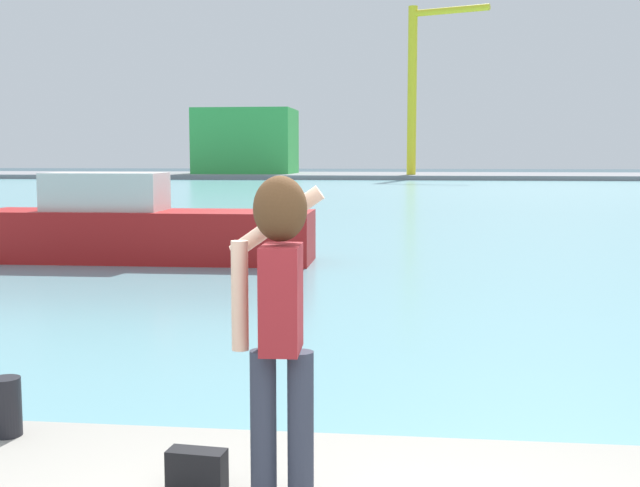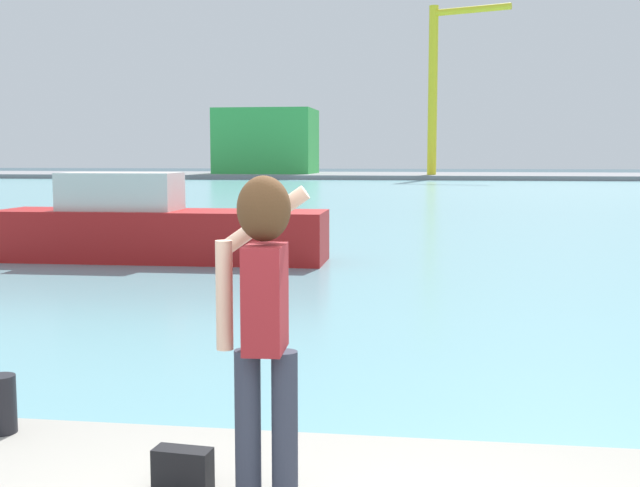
{
  "view_description": "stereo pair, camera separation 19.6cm",
  "coord_description": "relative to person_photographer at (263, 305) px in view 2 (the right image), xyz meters",
  "views": [
    {
      "loc": [
        0.42,
        -3.18,
        2.54
      ],
      "look_at": [
        -0.43,
        4.01,
        1.75
      ],
      "focal_mm": 45.27,
      "sensor_mm": 36.0,
      "label": 1
    },
    {
      "loc": [
        0.61,
        -3.15,
        2.54
      ],
      "look_at": [
        -0.43,
        4.01,
        1.75
      ],
      "focal_mm": 45.27,
      "sensor_mm": 36.0,
      "label": 2
    }
  ],
  "objects": [
    {
      "name": "far_shore_dock",
      "position": [
        0.28,
        91.08,
        -1.51
      ],
      "size": [
        140.0,
        20.0,
        0.5
      ],
      "primitive_type": "cube",
      "color": "gray",
      "rests_on": "ground_plane"
    },
    {
      "name": "person_photographer",
      "position": [
        0.0,
        0.0,
        0.0
      ],
      "size": [
        0.53,
        0.55,
        1.74
      ],
      "rotation": [
        0.0,
        0.0,
        1.62
      ],
      "color": "#2D3342",
      "rests_on": "quay_promenade"
    },
    {
      "name": "harbor_water",
      "position": [
        0.28,
        51.08,
        -1.76
      ],
      "size": [
        140.0,
        100.0,
        0.02
      ],
      "primitive_type": "cube",
      "color": "#6BA8B2",
      "rests_on": "ground_plane"
    },
    {
      "name": "port_crane",
      "position": [
        0.94,
        85.46,
        9.36
      ],
      "size": [
        8.5,
        3.9,
        18.16
      ],
      "color": "yellow",
      "rests_on": "far_shore_dock"
    },
    {
      "name": "warehouse_left",
      "position": [
        -19.25,
        90.19,
        2.51
      ],
      "size": [
        11.35,
        8.46,
        7.55
      ],
      "primitive_type": "cube",
      "color": "green",
      "rests_on": "far_shore_dock"
    },
    {
      "name": "handbag",
      "position": [
        -0.47,
        0.05,
        -0.95
      ],
      "size": [
        0.33,
        0.17,
        0.24
      ],
      "primitive_type": "cube",
      "rotation": [
        0.0,
        0.0,
        -0.1
      ],
      "color": "black",
      "rests_on": "quay_promenade"
    },
    {
      "name": "boat_moored",
      "position": [
        -5.86,
        14.55,
        -0.96
      ],
      "size": [
        7.99,
        2.06,
        2.12
      ],
      "rotation": [
        0.0,
        0.0,
        0.02
      ],
      "color": "#B21919",
      "rests_on": "harbor_water"
    },
    {
      "name": "ground_plane",
      "position": [
        0.28,
        49.08,
        -1.77
      ],
      "size": [
        220.0,
        220.0,
        0.0
      ],
      "primitive_type": "plane",
      "color": "#334751"
    },
    {
      "name": "harbor_bollard",
      "position": [
        -1.96,
        0.79,
        -0.87
      ],
      "size": [
        0.2,
        0.2,
        0.39
      ],
      "primitive_type": "cylinder",
      "color": "black",
      "rests_on": "quay_promenade"
    }
  ]
}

